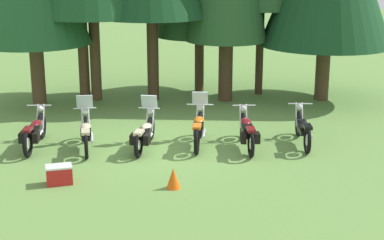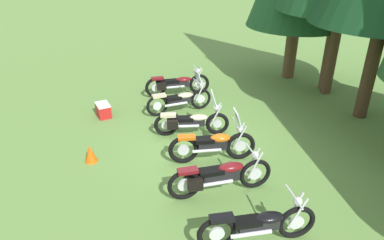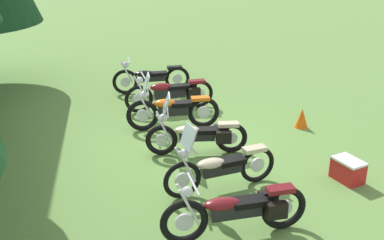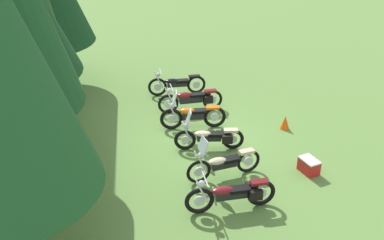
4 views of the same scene
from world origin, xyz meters
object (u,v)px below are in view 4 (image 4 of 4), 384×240
at_px(motorcycle_0, 232,194).
at_px(picnic_cooler, 309,166).
at_px(motorcycle_2, 210,137).
at_px(motorcycle_5, 177,84).
at_px(motorcycle_1, 223,163).
at_px(traffic_cone, 285,122).
at_px(motorcycle_3, 192,115).
at_px(motorcycle_4, 192,99).

distance_m(motorcycle_0, picnic_cooler, 2.88).
bearing_deg(motorcycle_2, picnic_cooler, 153.07).
distance_m(motorcycle_5, picnic_cooler, 6.76).
height_order(motorcycle_1, traffic_cone, motorcycle_1).
relative_size(motorcycle_5, picnic_cooler, 3.43).
bearing_deg(motorcycle_0, motorcycle_3, -88.42).
relative_size(motorcycle_3, motorcycle_5, 0.98).
distance_m(motorcycle_2, motorcycle_4, 2.77).
relative_size(motorcycle_0, motorcycle_1, 1.06).
bearing_deg(motorcycle_1, motorcycle_3, -93.90).
xyz_separation_m(motorcycle_3, picnic_cooler, (-3.35, -2.67, -0.28)).
relative_size(motorcycle_5, traffic_cone, 4.76).
bearing_deg(motorcycle_3, picnic_cooler, 135.32).
height_order(motorcycle_2, traffic_cone, motorcycle_2).
xyz_separation_m(motorcycle_1, traffic_cone, (2.31, -2.86, -0.23)).
height_order(motorcycle_2, motorcycle_5, motorcycle_2).
height_order(motorcycle_3, traffic_cone, motorcycle_3).
relative_size(motorcycle_3, motorcycle_4, 0.93).
xyz_separation_m(motorcycle_4, motorcycle_5, (1.57, 0.25, -0.03)).
bearing_deg(motorcycle_5, motorcycle_0, 93.46).
height_order(motorcycle_0, picnic_cooler, motorcycle_0).
relative_size(motorcycle_0, motorcycle_5, 1.04).
relative_size(motorcycle_1, motorcycle_5, 0.98).
bearing_deg(motorcycle_0, picnic_cooler, -156.15).
xyz_separation_m(motorcycle_2, motorcycle_4, (2.76, -0.03, 0.04)).
xyz_separation_m(motorcycle_5, picnic_cooler, (-6.21, -2.65, -0.24)).
bearing_deg(picnic_cooler, motorcycle_3, 38.61).
bearing_deg(motorcycle_5, motorcycle_2, 96.22).
bearing_deg(motorcycle_2, motorcycle_1, 99.19).
xyz_separation_m(motorcycle_3, motorcycle_5, (2.87, -0.02, -0.04)).
bearing_deg(motorcycle_2, traffic_cone, -154.73).
xyz_separation_m(motorcycle_2, picnic_cooler, (-1.87, -2.44, -0.23)).
distance_m(motorcycle_4, picnic_cooler, 5.23).
bearing_deg(motorcycle_0, motorcycle_4, -91.13).
bearing_deg(picnic_cooler, motorcycle_0, 112.58).
xyz_separation_m(motorcycle_1, picnic_cooler, (-0.30, -2.48, -0.25)).
distance_m(motorcycle_1, picnic_cooler, 2.51).
xyz_separation_m(motorcycle_1, motorcycle_2, (1.57, -0.04, -0.03)).
bearing_deg(motorcycle_4, motorcycle_0, 87.36).
height_order(motorcycle_0, motorcycle_3, motorcycle_3).
height_order(motorcycle_2, motorcycle_4, motorcycle_2).
relative_size(motorcycle_3, traffic_cone, 4.67).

